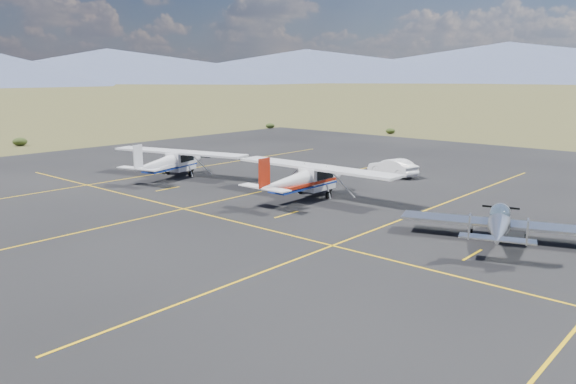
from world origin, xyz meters
TOP-DOWN VIEW (x-y plane):
  - ground at (0.00, 0.00)m, footprint 1600.00×1600.00m
  - apron at (0.00, 7.00)m, footprint 72.00×72.00m
  - aircraft_low_wing at (-0.38, -3.61)m, footprint 6.87×9.27m
  - aircraft_cessna at (0.77, 9.33)m, footprint 7.22×12.06m
  - aircraft_plain at (-0.23, 21.80)m, footprint 7.72×11.64m
  - sedan at (11.72, 9.36)m, footprint 2.26×4.35m

SIDE VIEW (x-z plane):
  - ground at x=0.00m, z-range 0.00..0.00m
  - apron at x=0.00m, z-range -0.01..0.01m
  - sedan at x=11.72m, z-range 0.01..1.37m
  - aircraft_low_wing at x=-0.38m, z-range -0.04..1.99m
  - aircraft_plain at x=-0.23m, z-range -0.17..2.79m
  - aircraft_cessna at x=0.77m, z-range -0.17..2.89m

